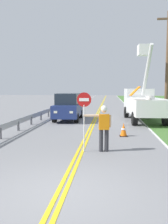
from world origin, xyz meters
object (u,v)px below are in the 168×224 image
object	(u,v)px
stop_sign_paddle	(84,108)
traffic_cone_lead	(124,130)
utility_bucket_truck	(143,102)
oncoming_suv_nearest	(68,107)
flagger_worker	(104,125)
utility_pole_near	(167,64)

from	to	relation	value
stop_sign_paddle	traffic_cone_lead	world-z (taller)	stop_sign_paddle
stop_sign_paddle	utility_bucket_truck	xyz separation A→B (m)	(3.56, 9.43, -0.28)
utility_bucket_truck	oncoming_suv_nearest	xyz separation A→B (m)	(-5.79, -0.38, -0.36)
stop_sign_paddle	utility_bucket_truck	distance (m)	10.08
flagger_worker	utility_bucket_truck	distance (m)	9.74
utility_pole_near	traffic_cone_lead	bearing A→B (deg)	-117.75
flagger_worker	oncoming_suv_nearest	world-z (taller)	oncoming_suv_nearest
utility_pole_near	oncoming_suv_nearest	bearing A→B (deg)	-170.22
stop_sign_paddle	oncoming_suv_nearest	distance (m)	9.34
utility_bucket_truck	traffic_cone_lead	xyz separation A→B (m)	(-1.84, -6.27, -1.09)
traffic_cone_lead	stop_sign_paddle	bearing A→B (deg)	-118.74
traffic_cone_lead	utility_bucket_truck	bearing A→B (deg)	73.69
stop_sign_paddle	utility_pole_near	bearing A→B (deg)	61.95
stop_sign_paddle	oncoming_suv_nearest	xyz separation A→B (m)	(-2.23, 9.05, -0.65)
oncoming_suv_nearest	traffic_cone_lead	distance (m)	7.14
stop_sign_paddle	utility_pole_near	size ratio (longest dim) A/B	0.27
flagger_worker	stop_sign_paddle	bearing A→B (deg)	-172.00
stop_sign_paddle	flagger_worker	bearing A→B (deg)	8.00
stop_sign_paddle	oncoming_suv_nearest	world-z (taller)	stop_sign_paddle
utility_bucket_truck	utility_pole_near	xyz separation A→B (m)	(1.97, 0.96, 3.00)
utility_bucket_truck	utility_pole_near	world-z (taller)	utility_pole_near
utility_bucket_truck	traffic_cone_lead	distance (m)	6.63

